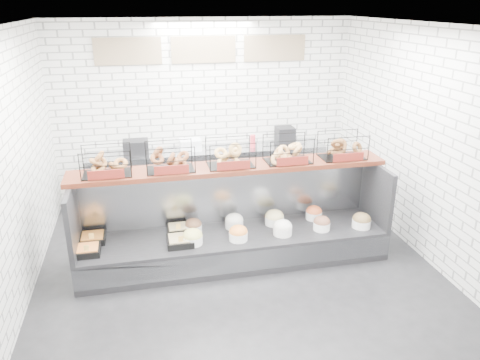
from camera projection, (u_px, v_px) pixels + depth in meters
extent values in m
plane|color=black|center=(239.00, 271.00, 5.99)|extent=(5.50, 5.50, 0.00)
cube|color=white|center=(205.00, 110.00, 7.96)|extent=(5.00, 0.02, 3.00)
cube|color=white|center=(9.00, 177.00, 4.95)|extent=(0.02, 5.50, 3.00)
cube|color=white|center=(431.00, 147.00, 5.95)|extent=(0.02, 5.50, 3.00)
cube|color=white|center=(239.00, 25.00, 4.91)|extent=(5.00, 5.50, 0.02)
cube|color=tan|center=(128.00, 51.00, 7.33)|extent=(1.05, 0.03, 0.42)
cube|color=tan|center=(204.00, 50.00, 7.57)|extent=(1.05, 0.03, 0.42)
cube|color=tan|center=(275.00, 48.00, 7.81)|extent=(1.05, 0.03, 0.42)
cube|color=black|center=(234.00, 246.00, 6.19)|extent=(4.00, 0.90, 0.40)
cube|color=#93969B|center=(241.00, 262.00, 5.79)|extent=(4.00, 0.03, 0.28)
cube|color=#93969B|center=(228.00, 193.00, 6.35)|extent=(4.00, 0.08, 0.80)
cube|color=black|center=(73.00, 219.00, 5.58)|extent=(0.06, 0.90, 0.80)
cube|color=black|center=(376.00, 192.00, 6.37)|extent=(0.06, 0.90, 0.80)
cube|color=black|center=(88.00, 251.00, 5.60)|extent=(0.29, 0.29, 0.08)
cube|color=orange|center=(88.00, 248.00, 5.59)|extent=(0.24, 0.24, 0.04)
cube|color=#FFC558|center=(86.00, 248.00, 5.48)|extent=(0.06, 0.01, 0.08)
cube|color=black|center=(93.00, 239.00, 5.89)|extent=(0.31, 0.31, 0.08)
cube|color=#C07028|center=(93.00, 236.00, 5.88)|extent=(0.26, 0.26, 0.04)
cube|color=#FFC558|center=(91.00, 236.00, 5.76)|extent=(0.06, 0.01, 0.08)
cube|color=black|center=(180.00, 241.00, 5.82)|extent=(0.32, 0.32, 0.08)
cube|color=tan|center=(180.00, 239.00, 5.81)|extent=(0.28, 0.28, 0.04)
cube|color=#FFC558|center=(181.00, 239.00, 5.69)|extent=(0.06, 0.01, 0.08)
cube|color=black|center=(178.00, 230.00, 6.12)|extent=(0.27, 0.27, 0.08)
cube|color=#D8C285|center=(178.00, 227.00, 6.11)|extent=(0.23, 0.23, 0.04)
cube|color=#FFC558|center=(178.00, 227.00, 6.00)|extent=(0.06, 0.01, 0.08)
cylinder|color=white|center=(193.00, 240.00, 5.83)|extent=(0.25, 0.25, 0.11)
ellipsoid|color=#CCC868|center=(193.00, 235.00, 5.81)|extent=(0.25, 0.25, 0.17)
cylinder|color=white|center=(194.00, 228.00, 6.12)|extent=(0.22, 0.22, 0.11)
ellipsoid|color=brown|center=(193.00, 224.00, 6.10)|extent=(0.22, 0.22, 0.15)
cylinder|color=white|center=(238.00, 236.00, 5.93)|extent=(0.24, 0.24, 0.11)
ellipsoid|color=orange|center=(238.00, 232.00, 5.90)|extent=(0.24, 0.24, 0.16)
cylinder|color=white|center=(234.00, 224.00, 6.25)|extent=(0.24, 0.24, 0.11)
ellipsoid|color=white|center=(234.00, 220.00, 6.23)|extent=(0.24, 0.24, 0.17)
cylinder|color=white|center=(283.00, 230.00, 6.07)|extent=(0.25, 0.25, 0.11)
ellipsoid|color=silver|center=(283.00, 226.00, 6.04)|extent=(0.24, 0.24, 0.17)
cylinder|color=white|center=(274.00, 220.00, 6.35)|extent=(0.26, 0.26, 0.11)
ellipsoid|color=#DAC986|center=(274.00, 216.00, 6.33)|extent=(0.25, 0.25, 0.18)
cylinder|color=white|center=(322.00, 226.00, 6.19)|extent=(0.22, 0.22, 0.11)
ellipsoid|color=brown|center=(322.00, 222.00, 6.17)|extent=(0.22, 0.22, 0.15)
cylinder|color=white|center=(314.00, 215.00, 6.50)|extent=(0.22, 0.22, 0.11)
ellipsoid|color=#D25A2C|center=(314.00, 211.00, 6.48)|extent=(0.22, 0.22, 0.15)
cylinder|color=white|center=(361.00, 223.00, 6.26)|extent=(0.25, 0.25, 0.11)
ellipsoid|color=brown|center=(362.00, 219.00, 6.24)|extent=(0.24, 0.24, 0.17)
cube|color=#3F170D|center=(231.00, 168.00, 6.02)|extent=(4.10, 0.50, 0.06)
cube|color=black|center=(106.00, 161.00, 5.65)|extent=(0.60, 0.38, 0.34)
cube|color=maroon|center=(106.00, 175.00, 5.50)|extent=(0.42, 0.02, 0.11)
cube|color=black|center=(170.00, 157.00, 5.80)|extent=(0.60, 0.38, 0.34)
cube|color=maroon|center=(172.00, 170.00, 5.65)|extent=(0.42, 0.02, 0.11)
cube|color=black|center=(230.00, 153.00, 5.95)|extent=(0.60, 0.38, 0.34)
cube|color=maroon|center=(234.00, 165.00, 5.80)|extent=(0.42, 0.02, 0.11)
cube|color=black|center=(288.00, 149.00, 6.10)|extent=(0.60, 0.38, 0.34)
cube|color=maroon|center=(293.00, 161.00, 5.96)|extent=(0.42, 0.02, 0.11)
cube|color=black|center=(343.00, 145.00, 6.26)|extent=(0.60, 0.38, 0.34)
cube|color=maroon|center=(348.00, 157.00, 6.11)|extent=(0.42, 0.02, 0.11)
cube|color=#93969B|center=(209.00, 174.00, 8.04)|extent=(4.00, 0.60, 0.90)
cube|color=black|center=(136.00, 147.00, 7.56)|extent=(0.40, 0.30, 0.24)
cube|color=silver|center=(190.00, 145.00, 7.82)|extent=(0.35, 0.28, 0.18)
cylinder|color=#D63542|center=(253.00, 141.00, 7.93)|extent=(0.09, 0.09, 0.22)
cube|color=black|center=(285.00, 136.00, 8.11)|extent=(0.30, 0.30, 0.30)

